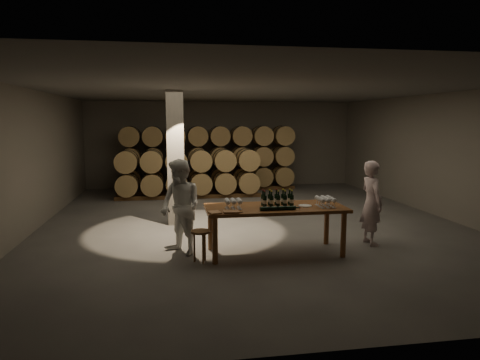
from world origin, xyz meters
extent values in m
plane|color=#4E4C49|center=(0.00, 0.00, 0.00)|extent=(12.00, 12.00, 0.00)
plane|color=#605E59|center=(0.00, 0.00, 3.20)|extent=(12.00, 12.00, 0.00)
plane|color=slate|center=(0.00, 6.00, 1.60)|extent=(10.00, 0.00, 10.00)
plane|color=slate|center=(0.00, -6.00, 1.60)|extent=(10.00, 0.00, 10.00)
plane|color=slate|center=(-5.00, 0.00, 1.60)|extent=(0.00, 12.00, 12.00)
plane|color=slate|center=(5.00, 0.00, 1.60)|extent=(0.00, 12.00, 12.00)
cube|color=gray|center=(-1.80, 0.20, 1.60)|extent=(0.40, 0.40, 3.20)
cylinder|color=brown|center=(-1.18, -2.93, 0.42)|extent=(0.10, 0.10, 0.84)
cylinder|color=brown|center=(1.18, -2.93, 0.42)|extent=(0.10, 0.10, 0.84)
cylinder|color=brown|center=(-1.18, -2.07, 0.42)|extent=(0.10, 0.10, 0.84)
cylinder|color=brown|center=(1.18, -2.07, 0.42)|extent=(0.10, 0.10, 0.84)
cube|color=brown|center=(0.00, -2.50, 0.87)|extent=(2.60, 1.10, 0.06)
cube|color=brown|center=(-0.57, 4.90, 0.06)|extent=(6.26, 0.10, 0.12)
cube|color=brown|center=(-0.57, 5.50, 0.06)|extent=(6.26, 0.10, 0.12)
cylinder|color=#AA854C|center=(-3.30, 5.20, 0.47)|extent=(0.70, 0.95, 0.70)
cylinder|color=black|center=(-3.30, 4.94, 0.47)|extent=(0.73, 0.04, 0.73)
cylinder|color=black|center=(-3.30, 5.46, 0.47)|extent=(0.73, 0.04, 0.73)
cylinder|color=#AA854C|center=(-2.52, 5.20, 0.47)|extent=(0.70, 0.95, 0.70)
cylinder|color=black|center=(-2.52, 4.94, 0.47)|extent=(0.73, 0.04, 0.73)
cylinder|color=black|center=(-2.52, 5.46, 0.47)|extent=(0.73, 0.04, 0.73)
cylinder|color=#AA854C|center=(-1.74, 5.20, 0.47)|extent=(0.70, 0.95, 0.70)
cylinder|color=black|center=(-1.74, 4.94, 0.47)|extent=(0.73, 0.04, 0.73)
cylinder|color=black|center=(-1.74, 5.46, 0.47)|extent=(0.73, 0.04, 0.73)
cylinder|color=#AA854C|center=(-0.96, 5.20, 0.47)|extent=(0.70, 0.95, 0.70)
cylinder|color=black|center=(-0.96, 4.94, 0.47)|extent=(0.73, 0.04, 0.73)
cylinder|color=black|center=(-0.96, 5.46, 0.47)|extent=(0.73, 0.04, 0.73)
cylinder|color=#AA854C|center=(-0.18, 5.20, 0.47)|extent=(0.70, 0.95, 0.70)
cylinder|color=black|center=(-0.18, 4.94, 0.47)|extent=(0.73, 0.04, 0.73)
cylinder|color=black|center=(-0.18, 5.46, 0.47)|extent=(0.73, 0.04, 0.73)
cylinder|color=#AA854C|center=(0.60, 5.20, 0.47)|extent=(0.70, 0.95, 0.70)
cylinder|color=black|center=(0.60, 4.94, 0.47)|extent=(0.73, 0.04, 0.73)
cylinder|color=black|center=(0.60, 5.46, 0.47)|extent=(0.73, 0.04, 0.73)
cylinder|color=#AA854C|center=(1.38, 5.20, 0.47)|extent=(0.70, 0.95, 0.70)
cylinder|color=black|center=(1.38, 4.94, 0.47)|extent=(0.73, 0.04, 0.73)
cylinder|color=black|center=(1.38, 5.46, 0.47)|extent=(0.73, 0.04, 0.73)
cylinder|color=#AA854C|center=(2.16, 5.20, 0.47)|extent=(0.70, 0.95, 0.70)
cylinder|color=black|center=(2.16, 4.94, 0.47)|extent=(0.73, 0.04, 0.73)
cylinder|color=black|center=(2.16, 5.46, 0.47)|extent=(0.73, 0.04, 0.73)
cylinder|color=#AA854C|center=(-3.30, 5.20, 1.21)|extent=(0.70, 0.95, 0.70)
cylinder|color=black|center=(-3.30, 4.94, 1.21)|extent=(0.73, 0.04, 0.73)
cylinder|color=black|center=(-3.30, 5.46, 1.21)|extent=(0.73, 0.04, 0.73)
cylinder|color=#AA854C|center=(-2.52, 5.20, 1.21)|extent=(0.70, 0.95, 0.70)
cylinder|color=black|center=(-2.52, 4.94, 1.21)|extent=(0.73, 0.04, 0.73)
cylinder|color=black|center=(-2.52, 5.46, 1.21)|extent=(0.73, 0.04, 0.73)
cylinder|color=#AA854C|center=(-1.74, 5.20, 1.21)|extent=(0.70, 0.95, 0.70)
cylinder|color=black|center=(-1.74, 4.94, 1.21)|extent=(0.73, 0.04, 0.73)
cylinder|color=black|center=(-1.74, 5.46, 1.21)|extent=(0.73, 0.04, 0.73)
cylinder|color=#AA854C|center=(-0.96, 5.20, 1.21)|extent=(0.70, 0.95, 0.70)
cylinder|color=black|center=(-0.96, 4.94, 1.21)|extent=(0.73, 0.04, 0.73)
cylinder|color=black|center=(-0.96, 5.46, 1.21)|extent=(0.73, 0.04, 0.73)
cylinder|color=#AA854C|center=(-0.18, 5.20, 1.21)|extent=(0.70, 0.95, 0.70)
cylinder|color=black|center=(-0.18, 4.94, 1.21)|extent=(0.73, 0.04, 0.73)
cylinder|color=black|center=(-0.18, 5.46, 1.21)|extent=(0.73, 0.04, 0.73)
cylinder|color=#AA854C|center=(0.60, 5.20, 1.21)|extent=(0.70, 0.95, 0.70)
cylinder|color=black|center=(0.60, 4.94, 1.21)|extent=(0.73, 0.04, 0.73)
cylinder|color=black|center=(0.60, 5.46, 1.21)|extent=(0.73, 0.04, 0.73)
cylinder|color=#AA854C|center=(1.38, 5.20, 1.21)|extent=(0.70, 0.95, 0.70)
cylinder|color=black|center=(1.38, 4.94, 1.21)|extent=(0.73, 0.04, 0.73)
cylinder|color=black|center=(1.38, 5.46, 1.21)|extent=(0.73, 0.04, 0.73)
cylinder|color=#AA854C|center=(2.16, 5.20, 1.21)|extent=(0.70, 0.95, 0.70)
cylinder|color=black|center=(2.16, 4.94, 1.21)|extent=(0.73, 0.04, 0.73)
cylinder|color=black|center=(2.16, 5.46, 1.21)|extent=(0.73, 0.04, 0.73)
cylinder|color=#AA854C|center=(-3.30, 5.20, 1.95)|extent=(0.70, 0.95, 0.70)
cylinder|color=black|center=(-3.30, 4.94, 1.95)|extent=(0.73, 0.04, 0.73)
cylinder|color=black|center=(-3.30, 5.46, 1.95)|extent=(0.73, 0.04, 0.73)
cylinder|color=#AA854C|center=(-2.52, 5.20, 1.95)|extent=(0.70, 0.95, 0.70)
cylinder|color=black|center=(-2.52, 4.94, 1.95)|extent=(0.73, 0.04, 0.73)
cylinder|color=black|center=(-2.52, 5.46, 1.95)|extent=(0.73, 0.04, 0.73)
cylinder|color=#AA854C|center=(-1.74, 5.20, 1.95)|extent=(0.70, 0.95, 0.70)
cylinder|color=black|center=(-1.74, 4.94, 1.95)|extent=(0.73, 0.04, 0.73)
cylinder|color=black|center=(-1.74, 5.46, 1.95)|extent=(0.73, 0.04, 0.73)
cylinder|color=#AA854C|center=(-0.96, 5.20, 1.95)|extent=(0.70, 0.95, 0.70)
cylinder|color=black|center=(-0.96, 4.94, 1.95)|extent=(0.73, 0.04, 0.73)
cylinder|color=black|center=(-0.96, 5.46, 1.95)|extent=(0.73, 0.04, 0.73)
cylinder|color=#AA854C|center=(-0.18, 5.20, 1.95)|extent=(0.70, 0.95, 0.70)
cylinder|color=black|center=(-0.18, 4.94, 1.95)|extent=(0.73, 0.04, 0.73)
cylinder|color=black|center=(-0.18, 5.46, 1.95)|extent=(0.73, 0.04, 0.73)
cylinder|color=#AA854C|center=(0.60, 5.20, 1.95)|extent=(0.70, 0.95, 0.70)
cylinder|color=black|center=(0.60, 4.94, 1.95)|extent=(0.73, 0.04, 0.73)
cylinder|color=black|center=(0.60, 5.46, 1.95)|extent=(0.73, 0.04, 0.73)
cylinder|color=#AA854C|center=(1.38, 5.20, 1.95)|extent=(0.70, 0.95, 0.70)
cylinder|color=black|center=(1.38, 4.94, 1.95)|extent=(0.73, 0.04, 0.73)
cylinder|color=black|center=(1.38, 5.46, 1.95)|extent=(0.73, 0.04, 0.73)
cylinder|color=#AA854C|center=(2.16, 5.20, 1.95)|extent=(0.70, 0.95, 0.70)
cylinder|color=black|center=(2.16, 4.94, 1.95)|extent=(0.73, 0.04, 0.73)
cylinder|color=black|center=(2.16, 5.46, 1.95)|extent=(0.73, 0.04, 0.73)
cube|color=brown|center=(-1.35, 3.50, 0.06)|extent=(4.70, 0.10, 0.12)
cube|color=brown|center=(-1.35, 4.10, 0.06)|extent=(4.70, 0.10, 0.12)
cylinder|color=#AA854C|center=(-3.30, 3.80, 0.47)|extent=(0.70, 0.95, 0.70)
cylinder|color=black|center=(-3.30, 3.54, 0.47)|extent=(0.73, 0.04, 0.73)
cylinder|color=black|center=(-3.30, 4.06, 0.47)|extent=(0.73, 0.04, 0.73)
cylinder|color=#AA854C|center=(-2.52, 3.80, 0.47)|extent=(0.70, 0.95, 0.70)
cylinder|color=black|center=(-2.52, 3.54, 0.47)|extent=(0.73, 0.04, 0.73)
cylinder|color=black|center=(-2.52, 4.06, 0.47)|extent=(0.73, 0.04, 0.73)
cylinder|color=#AA854C|center=(-1.74, 3.80, 0.47)|extent=(0.70, 0.95, 0.70)
cylinder|color=black|center=(-1.74, 3.54, 0.47)|extent=(0.73, 0.04, 0.73)
cylinder|color=black|center=(-1.74, 4.06, 0.47)|extent=(0.73, 0.04, 0.73)
cylinder|color=#AA854C|center=(-0.96, 3.80, 0.47)|extent=(0.70, 0.95, 0.70)
cylinder|color=black|center=(-0.96, 3.54, 0.47)|extent=(0.73, 0.04, 0.73)
cylinder|color=black|center=(-0.96, 4.06, 0.47)|extent=(0.73, 0.04, 0.73)
cylinder|color=#AA854C|center=(-0.18, 3.80, 0.47)|extent=(0.70, 0.95, 0.70)
cylinder|color=black|center=(-0.18, 3.54, 0.47)|extent=(0.73, 0.04, 0.73)
cylinder|color=black|center=(-0.18, 4.06, 0.47)|extent=(0.73, 0.04, 0.73)
cylinder|color=#AA854C|center=(0.60, 3.80, 0.47)|extent=(0.70, 0.95, 0.70)
cylinder|color=black|center=(0.60, 3.54, 0.47)|extent=(0.73, 0.04, 0.73)
cylinder|color=black|center=(0.60, 4.06, 0.47)|extent=(0.73, 0.04, 0.73)
cylinder|color=#AA854C|center=(-3.30, 3.80, 1.21)|extent=(0.70, 0.95, 0.70)
cylinder|color=black|center=(-3.30, 3.54, 1.21)|extent=(0.73, 0.04, 0.73)
cylinder|color=black|center=(-3.30, 4.06, 1.21)|extent=(0.73, 0.04, 0.73)
cylinder|color=#AA854C|center=(-2.52, 3.80, 1.21)|extent=(0.70, 0.95, 0.70)
cylinder|color=black|center=(-2.52, 3.54, 1.21)|extent=(0.73, 0.04, 0.73)
cylinder|color=black|center=(-2.52, 4.06, 1.21)|extent=(0.73, 0.04, 0.73)
cylinder|color=#AA854C|center=(-1.74, 3.80, 1.21)|extent=(0.70, 0.95, 0.70)
cylinder|color=black|center=(-1.74, 3.54, 1.21)|extent=(0.73, 0.04, 0.73)
cylinder|color=black|center=(-1.74, 4.06, 1.21)|extent=(0.73, 0.04, 0.73)
cylinder|color=#AA854C|center=(-0.96, 3.80, 1.21)|extent=(0.70, 0.95, 0.70)
cylinder|color=black|center=(-0.96, 3.54, 1.21)|extent=(0.73, 0.04, 0.73)
cylinder|color=black|center=(-0.96, 4.06, 1.21)|extent=(0.73, 0.04, 0.73)
cylinder|color=#AA854C|center=(-0.18, 3.80, 1.21)|extent=(0.70, 0.95, 0.70)
cylinder|color=black|center=(-0.18, 3.54, 1.21)|extent=(0.73, 0.04, 0.73)
cylinder|color=black|center=(-0.18, 4.06, 1.21)|extent=(0.73, 0.04, 0.73)
cylinder|color=#AA854C|center=(0.60, 3.80, 1.21)|extent=(0.70, 0.95, 0.70)
cylinder|color=black|center=(0.60, 3.54, 1.21)|extent=(0.73, 0.04, 0.73)
cylinder|color=black|center=(0.60, 4.06, 1.21)|extent=(0.73, 0.04, 0.73)
cylinder|color=black|center=(-0.21, -2.51, 1.00)|extent=(0.08, 0.08, 0.21)
cylinder|color=silver|center=(-0.21, -2.51, 0.99)|extent=(0.08, 0.08, 0.07)
cylinder|color=black|center=(-0.21, -2.51, 1.15)|extent=(0.03, 0.03, 0.08)
cylinder|color=gold|center=(-0.21, -2.51, 1.20)|extent=(0.03, 0.03, 0.02)
cylinder|color=black|center=(-0.21, -2.36, 1.00)|extent=(0.08, 0.08, 0.21)
cylinder|color=silver|center=(-0.21, -2.36, 0.99)|extent=(0.08, 0.08, 0.07)
cylinder|color=black|center=(-0.21, -2.36, 1.15)|extent=(0.03, 0.03, 0.08)
cylinder|color=maroon|center=(-0.21, -2.36, 1.20)|extent=(0.03, 0.03, 0.02)
cylinder|color=black|center=(-0.08, -2.51, 1.00)|extent=(0.08, 0.08, 0.21)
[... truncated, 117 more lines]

